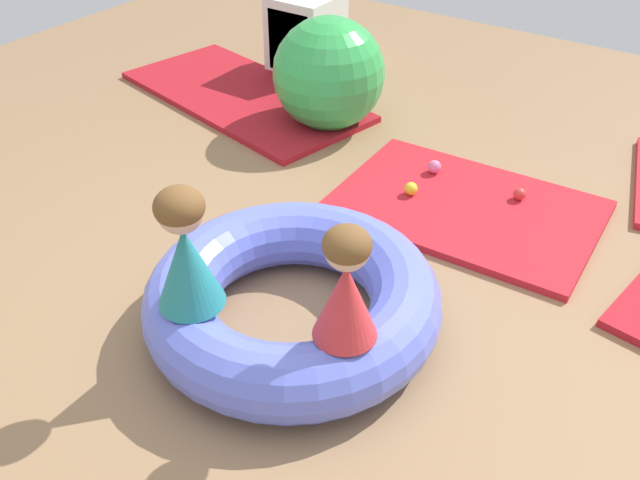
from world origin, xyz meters
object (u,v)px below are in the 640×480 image
at_px(storage_cube, 304,35).
at_px(exercise_ball_large, 329,74).
at_px(play_ball_pink, 434,167).
at_px(play_ball_red, 519,194).
at_px(child_in_red, 346,285).
at_px(child_in_teal, 185,250).
at_px(inflatable_cushion, 293,299).
at_px(play_ball_yellow, 411,189).

bearing_deg(storage_cube, exercise_ball_large, -44.51).
relative_size(play_ball_pink, storage_cube, 0.13).
bearing_deg(play_ball_red, exercise_ball_large, 171.00).
xyz_separation_m(child_in_red, storage_cube, (-1.93, 2.45, -0.24)).
height_order(child_in_teal, exercise_ball_large, child_in_teal).
height_order(inflatable_cushion, child_in_red, child_in_red).
relative_size(inflatable_cushion, play_ball_red, 18.74).
xyz_separation_m(child_in_red, play_ball_red, (0.07, 1.61, -0.45)).
distance_m(play_ball_pink, exercise_ball_large, 0.93).
distance_m(inflatable_cushion, play_ball_red, 1.49).
height_order(play_ball_pink, exercise_ball_large, exercise_ball_large).
distance_m(child_in_red, play_ball_yellow, 1.46).
xyz_separation_m(inflatable_cushion, child_in_red, (0.37, -0.18, 0.37)).
distance_m(play_ball_yellow, play_ball_red, 0.57).
distance_m(play_ball_red, storage_cube, 2.17).
bearing_deg(play_ball_yellow, play_ball_pink, 90.37).
xyz_separation_m(child_in_red, play_ball_pink, (-0.43, 1.60, -0.44)).
bearing_deg(exercise_ball_large, play_ball_red, -9.00).
relative_size(child_in_red, storage_cube, 0.82).
bearing_deg(exercise_ball_large, play_ball_yellow, -29.90).
bearing_deg(exercise_ball_large, child_in_red, -54.63).
bearing_deg(child_in_red, play_ball_red, 39.83).
xyz_separation_m(play_ball_pink, storage_cube, (-1.50, 0.84, 0.20)).
bearing_deg(play_ball_yellow, child_in_teal, -95.37).
relative_size(play_ball_yellow, storage_cube, 0.13).
bearing_deg(exercise_ball_large, storage_cube, 135.49).
bearing_deg(child_in_red, child_in_teal, 149.53).
relative_size(play_ball_yellow, play_ball_pink, 0.95).
bearing_deg(exercise_ball_large, play_ball_pink, -14.32).
height_order(play_ball_yellow, exercise_ball_large, exercise_ball_large).
height_order(inflatable_cushion, play_ball_yellow, inflatable_cushion).
distance_m(inflatable_cushion, storage_cube, 2.75).
relative_size(child_in_teal, exercise_ball_large, 0.72).
xyz_separation_m(play_ball_red, storage_cube, (-1.99, 0.84, 0.21)).
bearing_deg(child_in_red, inflatable_cushion, 105.83).
bearing_deg(inflatable_cushion, exercise_ball_large, 119.40).
relative_size(inflatable_cushion, play_ball_yellow, 17.30).
xyz_separation_m(inflatable_cushion, play_ball_yellow, (-0.06, 1.14, -0.07)).
height_order(play_ball_yellow, play_ball_pink, play_ball_pink).
relative_size(inflatable_cushion, child_in_teal, 2.46).
height_order(inflatable_cushion, storage_cube, storage_cube).
xyz_separation_m(child_in_teal, exercise_ball_large, (-0.72, 2.00, -0.19)).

